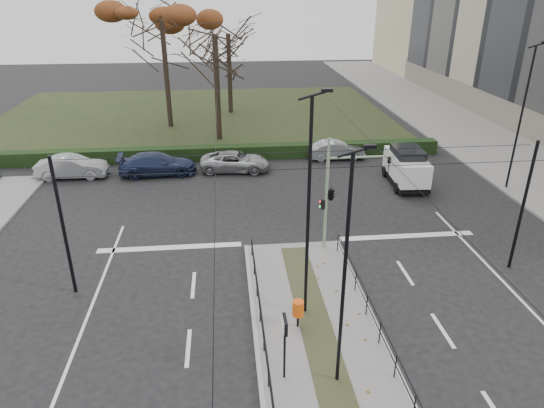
{
  "coord_description": "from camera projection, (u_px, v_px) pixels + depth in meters",
  "views": [
    {
      "loc": [
        -3.12,
        -15.81,
        11.72
      ],
      "look_at": [
        -0.93,
        5.61,
        2.03
      ],
      "focal_mm": 32.0,
      "sensor_mm": 36.0,
      "label": 1
    }
  ],
  "objects": [
    {
      "name": "traffic_light",
      "position": [
        333.0,
        192.0,
        22.46
      ],
      "size": [
        3.34,
        1.91,
        4.91
      ],
      "color": "gray",
      "rests_on": "median_island"
    },
    {
      "name": "parked_car_third",
      "position": [
        157.0,
        164.0,
        32.77
      ],
      "size": [
        5.26,
        2.37,
        1.49
      ],
      "primitive_type": "imported",
      "rotation": [
        0.0,
        0.0,
        1.62
      ],
      "color": "#1F294A",
      "rests_on": "ground"
    },
    {
      "name": "streetlamp_median_near",
      "position": [
        345.0,
        274.0,
        14.0
      ],
      "size": [
        0.66,
        0.13,
        7.87
      ],
      "color": "black",
      "rests_on": "median_island"
    },
    {
      "name": "median_island",
      "position": [
        321.0,
        347.0,
        17.15
      ],
      "size": [
        4.4,
        15.0,
        0.14
      ],
      "primitive_type": "cube",
      "color": "slate",
      "rests_on": "ground"
    },
    {
      "name": "rust_tree",
      "position": [
        162.0,
        20.0,
        40.35
      ],
      "size": [
        8.61,
        8.61,
        11.91
      ],
      "color": "black",
      "rests_on": "park"
    },
    {
      "name": "ground",
      "position": [
        309.0,
        306.0,
        19.44
      ],
      "size": [
        140.0,
        140.0,
        0.0
      ],
      "primitive_type": "plane",
      "color": "black",
      "rests_on": "ground"
    },
    {
      "name": "hedge",
      "position": [
        185.0,
        154.0,
        35.56
      ],
      "size": [
        38.0,
        1.0,
        1.0
      ],
      "primitive_type": "cube",
      "color": "black",
      "rests_on": "ground"
    },
    {
      "name": "parked_car_fifth",
      "position": [
        336.0,
        150.0,
        35.77
      ],
      "size": [
        4.11,
        1.45,
        1.35
      ],
      "primitive_type": "imported",
      "rotation": [
        0.0,
        0.0,
        1.57
      ],
      "color": "#93969A",
      "rests_on": "ground"
    },
    {
      "name": "median_railing",
      "position": [
        323.0,
        328.0,
        16.69
      ],
      "size": [
        4.14,
        13.24,
        0.92
      ],
      "color": "black",
      "rests_on": "median_island"
    },
    {
      "name": "info_panel",
      "position": [
        285.0,
        332.0,
        14.98
      ],
      "size": [
        0.13,
        0.61,
        2.33
      ],
      "color": "black",
      "rests_on": "median_island"
    },
    {
      "name": "white_van",
      "position": [
        406.0,
        166.0,
        30.94
      ],
      "size": [
        2.29,
        4.6,
        2.41
      ],
      "color": "white",
      "rests_on": "ground"
    },
    {
      "name": "parked_car_second",
      "position": [
        72.0,
        167.0,
        32.22
      ],
      "size": [
        4.56,
        1.6,
        1.5
      ],
      "primitive_type": "imported",
      "rotation": [
        0.0,
        0.0,
        1.57
      ],
      "color": "#93969A",
      "rests_on": "ground"
    },
    {
      "name": "streetlamp_sidewalk",
      "position": [
        521.0,
        117.0,
        28.78
      ],
      "size": [
        0.73,
        0.15,
        8.77
      ],
      "color": "black",
      "rests_on": "sidewalk_east"
    },
    {
      "name": "litter_bin",
      "position": [
        298.0,
        309.0,
        17.74
      ],
      "size": [
        0.43,
        0.43,
        1.11
      ],
      "color": "black",
      "rests_on": "median_island"
    },
    {
      "name": "park",
      "position": [
        194.0,
        116.0,
        47.9
      ],
      "size": [
        38.0,
        26.0,
        0.1
      ],
      "primitive_type": "cube",
      "color": "#232E17",
      "rests_on": "ground"
    },
    {
      "name": "bare_tree_near",
      "position": [
        215.0,
        42.0,
        37.27
      ],
      "size": [
        7.38,
        7.38,
        11.03
      ],
      "color": "black",
      "rests_on": "park"
    },
    {
      "name": "streetlamp_median_far",
      "position": [
        309.0,
        209.0,
        17.13
      ],
      "size": [
        0.72,
        0.15,
        8.6
      ],
      "color": "black",
      "rests_on": "median_island"
    },
    {
      "name": "catenary",
      "position": [
        305.0,
        212.0,
        19.51
      ],
      "size": [
        20.0,
        34.0,
        6.0
      ],
      "color": "black",
      "rests_on": "ground"
    },
    {
      "name": "sidewalk_east",
      "position": [
        474.0,
        137.0,
        41.04
      ],
      "size": [
        8.0,
        90.0,
        0.14
      ],
      "primitive_type": "cube",
      "color": "slate",
      "rests_on": "ground"
    },
    {
      "name": "bare_tree_center",
      "position": [
        228.0,
        40.0,
        46.18
      ],
      "size": [
        6.71,
        6.71,
        9.99
      ],
      "color": "black",
      "rests_on": "park"
    },
    {
      "name": "parked_car_fourth",
      "position": [
        235.0,
        162.0,
        33.48
      ],
      "size": [
        4.98,
        2.7,
        1.32
      ],
      "primitive_type": "imported",
      "rotation": [
        0.0,
        0.0,
        1.46
      ],
      "color": "#93969A",
      "rests_on": "ground"
    }
  ]
}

